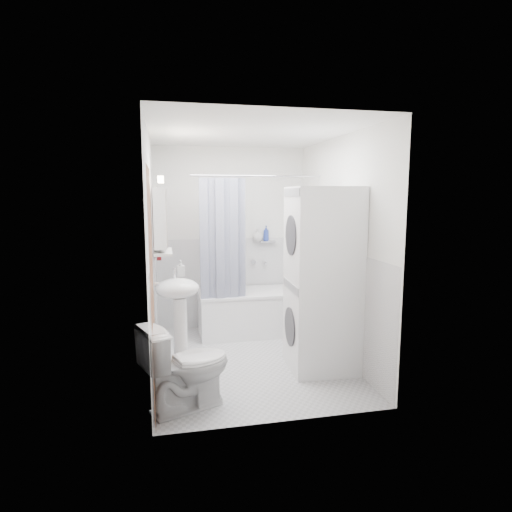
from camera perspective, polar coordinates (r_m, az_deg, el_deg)
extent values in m
plane|color=silver|center=(4.78, -0.79, -13.70)|extent=(2.60, 2.60, 0.00)
plane|color=white|center=(5.74, -3.35, 2.36)|extent=(2.00, 0.00, 2.00)
plane|color=white|center=(3.22, 3.70, -2.21)|extent=(2.00, 0.00, 2.00)
plane|color=white|center=(4.39, -13.73, 0.34)|extent=(0.00, 2.60, 2.60)
plane|color=white|center=(4.77, 11.05, 1.03)|extent=(0.00, 2.60, 2.60)
plane|color=white|center=(4.48, -0.85, 16.13)|extent=(2.60, 2.60, 0.00)
plane|color=white|center=(5.82, -3.29, -3.54)|extent=(1.98, 0.00, 1.98)
plane|color=white|center=(4.51, -13.32, -7.23)|extent=(0.00, 2.58, 2.58)
plane|color=white|center=(4.87, 10.73, -5.99)|extent=(0.00, 2.58, 2.58)
plane|color=brown|center=(3.56, -13.68, -4.72)|extent=(0.00, 2.00, 2.00)
cylinder|color=silver|center=(3.88, -13.11, -3.64)|extent=(0.04, 0.04, 0.04)
cube|color=white|center=(5.59, -0.15, -7.58)|extent=(1.43, 0.67, 0.52)
cube|color=white|center=(5.53, -0.16, -4.81)|extent=(1.45, 0.69, 0.03)
cube|color=silver|center=(5.55, -0.16, -5.97)|extent=(1.25, 0.49, 0.20)
cylinder|color=silver|center=(5.82, 1.10, -0.79)|extent=(0.04, 0.12, 0.04)
cylinder|color=silver|center=(5.11, 0.50, 10.63)|extent=(1.63, 0.02, 0.02)
cube|color=#151E4C|center=(5.03, -6.92, 2.06)|extent=(0.10, 0.02, 1.45)
cube|color=#151E4C|center=(5.04, -5.90, 2.09)|extent=(0.10, 0.02, 1.45)
cube|color=#151E4C|center=(5.05, -4.88, 2.12)|extent=(0.10, 0.02, 1.45)
cube|color=#151E4C|center=(5.07, -3.87, 2.14)|extent=(0.10, 0.02, 1.45)
cube|color=#151E4C|center=(5.08, -2.87, 2.17)|extent=(0.10, 0.02, 1.45)
cube|color=#151E4C|center=(5.09, -1.87, 2.19)|extent=(0.10, 0.02, 1.45)
ellipsoid|color=white|center=(4.37, -10.45, -4.27)|extent=(0.44, 0.37, 0.20)
cylinder|color=white|center=(4.49, -10.03, -10.19)|extent=(0.14, 0.14, 0.75)
cylinder|color=silver|center=(4.48, -10.80, -2.39)|extent=(0.03, 0.03, 0.14)
cylinder|color=silver|center=(4.43, -10.81, -1.72)|extent=(0.02, 0.10, 0.02)
cube|color=white|center=(4.46, -12.69, 5.01)|extent=(0.12, 0.50, 0.60)
cube|color=white|center=(4.46, -11.85, 5.04)|extent=(0.01, 0.47, 0.57)
cube|color=#FFEABF|center=(4.45, -12.58, 9.91)|extent=(0.06, 0.45, 0.06)
cube|color=silver|center=(4.49, -12.29, 0.56)|extent=(0.18, 0.54, 0.02)
cube|color=silver|center=(5.79, 1.61, 1.91)|extent=(0.22, 0.06, 0.02)
cube|color=maroon|center=(5.11, -12.93, 4.21)|extent=(0.05, 0.35, 0.81)
cube|color=maroon|center=(5.10, -12.72, 8.45)|extent=(0.03, 0.30, 0.08)
cylinder|color=silver|center=(5.10, -13.19, 8.88)|extent=(0.02, 0.04, 0.02)
cube|color=white|center=(4.50, 8.67, -8.92)|extent=(0.69, 0.69, 0.93)
cylinder|color=#2D2D33|center=(4.40, 4.55, -9.38)|extent=(0.04, 0.39, 0.39)
cube|color=gray|center=(4.29, 4.63, -4.05)|extent=(0.04, 0.60, 0.08)
cube|color=white|center=(4.32, 8.94, 2.95)|extent=(0.69, 0.69, 0.93)
cylinder|color=#2D2D33|center=(4.21, 4.70, 2.76)|extent=(0.04, 0.39, 0.39)
cube|color=gray|center=(4.20, 4.78, 8.46)|extent=(0.04, 0.60, 0.08)
imported|color=white|center=(3.72, -9.22, -14.30)|extent=(0.85, 0.66, 0.73)
imported|color=gray|center=(4.68, -9.99, -2.18)|extent=(0.08, 0.17, 0.08)
imported|color=gray|center=(4.33, -12.32, 0.93)|extent=(0.07, 0.18, 0.07)
imported|color=gray|center=(4.60, -12.31, 1.53)|extent=(0.10, 0.09, 0.10)
imported|color=gray|center=(5.75, 0.19, 2.63)|extent=(0.13, 0.17, 0.13)
imported|color=#273D9F|center=(5.78, 1.35, 2.40)|extent=(0.08, 0.21, 0.08)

